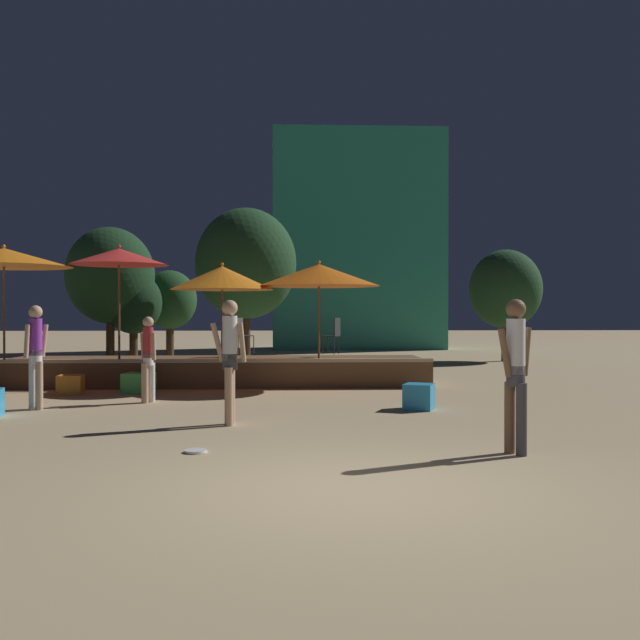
# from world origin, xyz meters

# --- Properties ---
(ground_plane) EXTENTS (120.00, 120.00, 0.00)m
(ground_plane) POSITION_xyz_m (0.00, 0.00, 0.00)
(ground_plane) COLOR tan
(wooden_deck) EXTENTS (10.04, 2.73, 0.67)m
(wooden_deck) POSITION_xyz_m (-2.40, 10.43, 0.30)
(wooden_deck) COLOR brown
(wooden_deck) RESTS_ON ground
(patio_umbrella_0) EXTENTS (2.82, 2.82, 2.89)m
(patio_umbrella_0) POSITION_xyz_m (0.06, 9.54, 2.56)
(patio_umbrella_0) COLOR brown
(patio_umbrella_0) RESTS_ON ground
(patio_umbrella_1) EXTENTS (2.20, 2.20, 3.22)m
(patio_umbrella_1) POSITION_xyz_m (-4.45, 9.40, 2.95)
(patio_umbrella_1) COLOR brown
(patio_umbrella_1) RESTS_ON ground
(patio_umbrella_2) EXTENTS (2.92, 2.92, 3.19)m
(patio_umbrella_2) POSITION_xyz_m (-6.88, 9.14, 2.91)
(patio_umbrella_2) COLOR brown
(patio_umbrella_2) RESTS_ON ground
(patio_umbrella_3) EXTENTS (2.35, 2.35, 2.84)m
(patio_umbrella_3) POSITION_xyz_m (-2.15, 9.49, 2.49)
(patio_umbrella_3) COLOR brown
(patio_umbrella_3) RESTS_ON ground
(cube_seat_0) EXTENTS (0.64, 0.64, 0.45)m
(cube_seat_0) POSITION_xyz_m (1.65, 5.59, 0.22)
(cube_seat_0) COLOR #2D9EDB
(cube_seat_0) RESTS_ON ground
(cube_seat_1) EXTENTS (0.53, 0.53, 0.39)m
(cube_seat_1) POSITION_xyz_m (-5.18, 8.26, 0.20)
(cube_seat_1) COLOR orange
(cube_seat_1) RESTS_ON ground
(cube_seat_2) EXTENTS (0.67, 0.67, 0.42)m
(cube_seat_2) POSITION_xyz_m (-3.81, 8.44, 0.21)
(cube_seat_2) COLOR #4CC651
(cube_seat_2) RESTS_ON ground
(person_0) EXTENTS (0.34, 0.46, 1.83)m
(person_0) POSITION_xyz_m (-5.07, 5.90, 1.01)
(person_0) COLOR white
(person_0) RESTS_ON ground
(person_1) EXTENTS (0.55, 0.31, 1.89)m
(person_1) POSITION_xyz_m (-1.53, 4.01, 1.06)
(person_1) COLOR tan
(person_1) RESTS_ON ground
(person_2) EXTENTS (0.37, 0.33, 1.62)m
(person_2) POSITION_xyz_m (-3.28, 6.75, 0.86)
(person_2) COLOR tan
(person_2) RESTS_ON ground
(person_3) EXTENTS (0.51, 0.34, 1.86)m
(person_3) POSITION_xyz_m (2.07, 1.60, 1.04)
(person_3) COLOR #3F3F47
(person_3) RESTS_ON ground
(bistro_chair_0) EXTENTS (0.46, 0.46, 0.90)m
(bistro_chair_0) POSITION_xyz_m (0.49, 10.84, 1.21)
(bistro_chair_0) COLOR #2D3338
(bistro_chair_0) RESTS_ON wooden_deck
(bistro_chair_1) EXTENTS (0.44, 0.43, 0.90)m
(bistro_chair_1) POSITION_xyz_m (-1.80, 11.21, 1.21)
(bistro_chair_1) COLOR #47474C
(bistro_chair_1) RESTS_ON wooden_deck
(frisbee_disc) EXTENTS (0.28, 0.28, 0.03)m
(frisbee_disc) POSITION_xyz_m (-1.77, 1.90, 0.02)
(frisbee_disc) COLOR white
(frisbee_disc) RESTS_ON ground
(background_tree_0) EXTENTS (2.96, 2.96, 4.58)m
(background_tree_0) POSITION_xyz_m (-6.66, 17.55, 2.94)
(background_tree_0) COLOR #3D2B1C
(background_tree_0) RESTS_ON ground
(background_tree_1) EXTENTS (3.31, 3.31, 5.13)m
(background_tree_1) POSITION_xyz_m (-2.03, 16.70, 3.30)
(background_tree_1) COLOR #3D2B1C
(background_tree_1) RESTS_ON ground
(background_tree_2) EXTENTS (1.92, 1.92, 3.22)m
(background_tree_2) POSITION_xyz_m (-4.90, 19.04, 2.14)
(background_tree_2) COLOR #3D2B1C
(background_tree_2) RESTS_ON ground
(background_tree_3) EXTENTS (1.91, 1.91, 3.08)m
(background_tree_3) POSITION_xyz_m (-5.89, 17.59, 2.01)
(background_tree_3) COLOR #3D2B1C
(background_tree_3) RESTS_ON ground
(background_tree_4) EXTENTS (2.51, 2.51, 3.90)m
(background_tree_4) POSITION_xyz_m (6.94, 17.77, 2.51)
(background_tree_4) COLOR #3D2B1C
(background_tree_4) RESTS_ON ground
(distant_building) EXTENTS (7.94, 3.11, 10.11)m
(distant_building) POSITION_xyz_m (2.63, 26.70, 5.06)
(distant_building) COLOR teal
(distant_building) RESTS_ON ground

